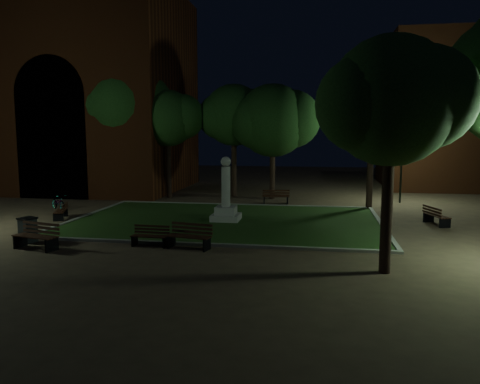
# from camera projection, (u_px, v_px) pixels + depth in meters

# --- Properties ---
(ground) EXTENTS (80.00, 80.00, 0.00)m
(ground) POSITION_uv_depth(u_px,v_px,m) (218.00, 230.00, 21.60)
(ground) COLOR #4B3929
(lawn) EXTENTS (15.00, 10.00, 0.08)m
(lawn) POSITION_uv_depth(u_px,v_px,m) (226.00, 221.00, 23.55)
(lawn) COLOR #1F3C13
(lawn) RESTS_ON ground
(lawn_kerb) EXTENTS (15.40, 10.40, 0.12)m
(lawn_kerb) POSITION_uv_depth(u_px,v_px,m) (226.00, 220.00, 23.55)
(lawn_kerb) COLOR slate
(lawn_kerb) RESTS_ON ground
(monument) EXTENTS (1.40, 1.40, 3.20)m
(monument) POSITION_uv_depth(u_px,v_px,m) (226.00, 203.00, 23.44)
(monument) COLOR #9C9890
(monument) RESTS_ON lawn
(building_main) EXTENTS (20.00, 12.00, 15.00)m
(building_main) POSITION_uv_depth(u_px,v_px,m) (56.00, 95.00, 36.68)
(building_main) COLOR #471E0D
(building_main) RESTS_ON ground
(tree_north_wl) EXTENTS (4.69, 3.83, 7.31)m
(tree_north_wl) POSITION_uv_depth(u_px,v_px,m) (169.00, 118.00, 31.55)
(tree_north_wl) COLOR black
(tree_north_wl) RESTS_ON ground
(tree_north_er) EXTENTS (5.93, 4.84, 7.65)m
(tree_north_er) POSITION_uv_depth(u_px,v_px,m) (274.00, 121.00, 30.97)
(tree_north_er) COLOR black
(tree_north_er) RESTS_ON ground
(tree_ne) EXTENTS (5.42, 4.43, 7.73)m
(tree_ne) POSITION_uv_depth(u_px,v_px,m) (374.00, 114.00, 26.65)
(tree_ne) COLOR black
(tree_ne) RESTS_ON ground
(tree_se) EXTENTS (4.96, 4.05, 7.47)m
(tree_se) POSITION_uv_depth(u_px,v_px,m) (394.00, 101.00, 14.35)
(tree_se) COLOR black
(tree_se) RESTS_ON ground
(tree_nw) EXTENTS (6.18, 5.04, 8.86)m
(tree_nw) POSITION_uv_depth(u_px,v_px,m) (126.00, 105.00, 31.89)
(tree_nw) COLOR black
(tree_nw) RESTS_ON ground
(tree_far_north) EXTENTS (5.18, 4.23, 7.75)m
(tree_far_north) POSITION_uv_depth(u_px,v_px,m) (235.00, 115.00, 32.09)
(tree_far_north) COLOR black
(tree_far_north) RESTS_ON ground
(lamppost_nw) EXTENTS (1.18, 0.28, 4.18)m
(lamppost_nw) POSITION_uv_depth(u_px,v_px,m) (87.00, 154.00, 32.34)
(lamppost_nw) COLOR black
(lamppost_nw) RESTS_ON ground
(lamppost_ne) EXTENTS (1.18, 0.28, 4.66)m
(lamppost_ne) POSITION_uv_depth(u_px,v_px,m) (402.00, 152.00, 29.39)
(lamppost_ne) COLOR black
(lamppost_ne) RESTS_ON ground
(bench_near_left) EXTENTS (1.50, 0.58, 0.81)m
(bench_near_left) POSITION_uv_depth(u_px,v_px,m) (150.00, 237.00, 18.50)
(bench_near_left) COLOR black
(bench_near_left) RESTS_ON ground
(bench_near_right) EXTENTS (1.84, 0.94, 0.96)m
(bench_near_right) POSITION_uv_depth(u_px,v_px,m) (190.00, 237.00, 18.13)
(bench_near_right) COLOR black
(bench_near_right) RESTS_ON ground
(bench_west_near) EXTENTS (1.93, 1.04, 1.01)m
(bench_west_near) POSITION_uv_depth(u_px,v_px,m) (37.00, 237.00, 18.04)
(bench_west_near) COLOR black
(bench_west_near) RESTS_ON ground
(bench_left_side) EXTENTS (1.00, 1.57, 0.81)m
(bench_left_side) POSITION_uv_depth(u_px,v_px,m) (62.00, 212.00, 24.26)
(bench_left_side) COLOR black
(bench_left_side) RESTS_ON ground
(bench_right_side) EXTENTS (1.03, 1.74, 0.91)m
(bench_right_side) POSITION_uv_depth(u_px,v_px,m) (435.00, 216.00, 22.68)
(bench_right_side) COLOR black
(bench_right_side) RESTS_ON ground
(bench_far_side) EXTENTS (1.74, 0.81, 0.92)m
(bench_far_side) POSITION_uv_depth(u_px,v_px,m) (276.00, 197.00, 29.27)
(bench_far_side) COLOR black
(bench_far_side) RESTS_ON ground
(trash_bin) EXTENTS (0.78, 0.78, 1.03)m
(trash_bin) POSITION_uv_depth(u_px,v_px,m) (28.00, 230.00, 19.11)
(trash_bin) COLOR black
(trash_bin) RESTS_ON ground
(bicycle) EXTENTS (1.68, 1.46, 0.87)m
(bicycle) POSITION_uv_depth(u_px,v_px,m) (58.00, 202.00, 27.06)
(bicycle) COLOR black
(bicycle) RESTS_ON ground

